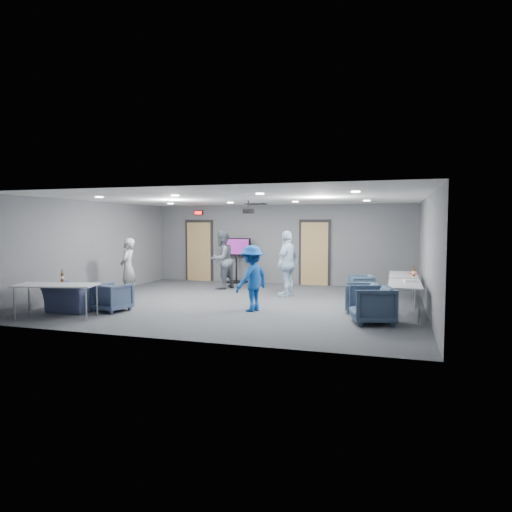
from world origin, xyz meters
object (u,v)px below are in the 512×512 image
(bottle_front, at_px, (62,277))
(bottle_right, at_px, (414,272))
(chair_front_b, at_px, (71,297))
(table_right_a, at_px, (403,276))
(chair_right_a, at_px, (362,286))
(table_right_b, at_px, (405,285))
(tv_stand, at_px, (236,257))
(person_a, at_px, (128,268))
(projector, at_px, (248,211))
(chair_right_c, at_px, (372,305))
(chair_front_a, at_px, (113,297))
(person_c, at_px, (287,264))
(table_front_left, at_px, (56,287))
(person_b, at_px, (222,260))
(chair_right_b, at_px, (361,298))
(person_d, at_px, (252,278))

(bottle_front, relative_size, bottle_right, 0.99)
(bottle_front, bearing_deg, chair_front_b, 81.15)
(bottle_front, bearing_deg, table_right_a, 27.55)
(chair_right_a, xyz_separation_m, table_right_b, (1.10, -2.33, 0.37))
(chair_front_b, height_order, tv_stand, tv_stand)
(person_a, xyz_separation_m, chair_right_a, (6.26, 1.87, -0.51))
(projector, bearing_deg, bottle_right, -17.99)
(chair_right_c, relative_size, tv_stand, 0.54)
(chair_front_a, xyz_separation_m, bottle_front, (-0.94, -0.56, 0.50))
(person_a, xyz_separation_m, chair_front_b, (-0.10, -2.23, -0.50))
(chair_right_c, bearing_deg, person_c, -155.41)
(chair_right_c, bearing_deg, table_right_a, 152.16)
(table_right_a, relative_size, table_front_left, 0.91)
(person_b, height_order, chair_right_b, person_b)
(table_right_b, bearing_deg, projector, 71.20)
(table_right_a, distance_m, bottle_right, 0.53)
(table_front_left, bearing_deg, tv_stand, 61.64)
(chair_front_a, bearing_deg, table_right_a, -139.44)
(tv_stand, distance_m, projector, 3.55)
(person_a, relative_size, table_front_left, 0.89)
(person_c, bearing_deg, chair_front_a, -31.38)
(person_b, bearing_deg, table_front_left, 0.37)
(person_b, height_order, bottle_right, person_b)
(person_a, height_order, bottle_right, person_a)
(tv_stand, bearing_deg, projector, -64.58)
(table_right_a, distance_m, projector, 4.50)
(chair_front_a, relative_size, table_front_left, 0.39)
(chair_right_a, bearing_deg, bottle_front, -68.07)
(person_a, distance_m, bottle_right, 7.66)
(chair_right_c, relative_size, bottle_front, 3.02)
(chair_front_a, bearing_deg, person_a, -53.62)
(person_a, xyz_separation_m, table_right_b, (7.36, -0.46, -0.15))
(person_b, bearing_deg, bottle_front, -3.36)
(person_d, height_order, table_front_left, person_d)
(chair_right_b, relative_size, chair_front_a, 1.02)
(person_a, xyz_separation_m, person_c, (4.23, 1.47, 0.10))
(person_d, bearing_deg, bottle_right, 139.82)
(person_c, relative_size, chair_right_c, 2.20)
(chair_front_b, distance_m, table_right_b, 7.67)
(person_b, xyz_separation_m, table_right_b, (5.45, -2.78, -0.25))
(person_b, xyz_separation_m, chair_right_c, (4.80, -3.81, -0.54))
(table_right_a, bearing_deg, chair_front_b, 116.24)
(table_right_a, bearing_deg, person_d, 124.77)
(person_b, distance_m, person_d, 3.84)
(person_a, distance_m, table_right_a, 7.50)
(chair_right_c, xyz_separation_m, table_front_left, (-6.64, -1.41, 0.30))
(chair_right_c, bearing_deg, person_a, -117.90)
(chair_right_a, distance_m, chair_right_c, 3.40)
(table_right_a, relative_size, bottle_right, 6.00)
(chair_front_a, distance_m, tv_stand, 5.87)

